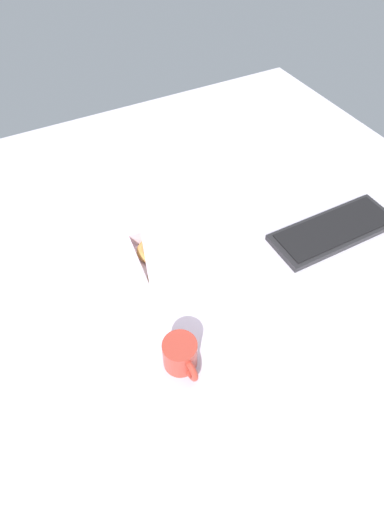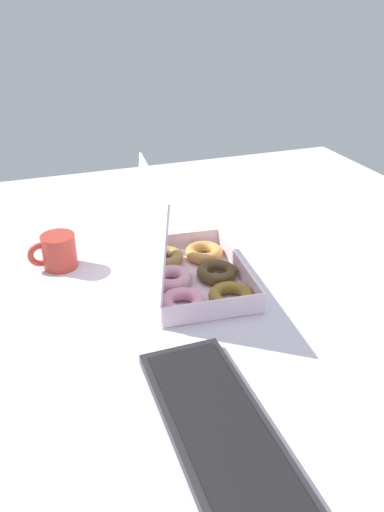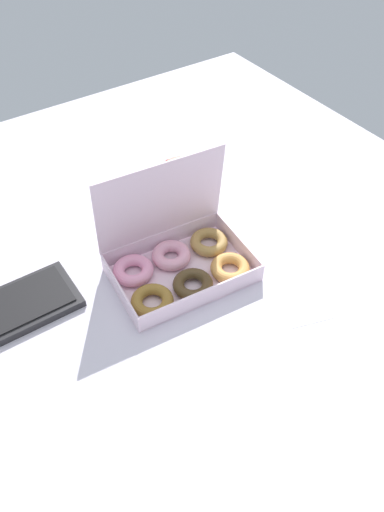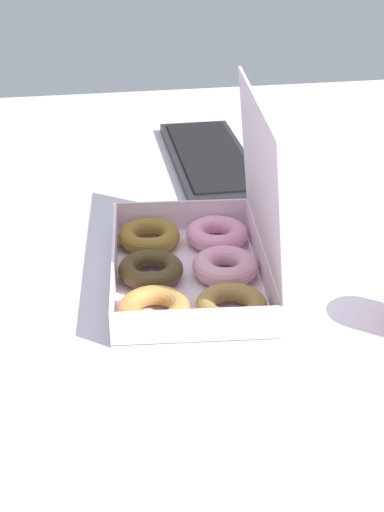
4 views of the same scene
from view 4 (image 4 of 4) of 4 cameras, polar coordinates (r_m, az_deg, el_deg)
ground_plane at (r=107.45cm, az=-0.04°, el=-0.86°), size 180.00×180.00×2.00cm
donut_box at (r=100.92cm, az=0.41°, el=-0.11°), size 34.23×24.99×26.40cm
keyboard at (r=141.84cm, az=1.45°, el=7.80°), size 40.34×14.77×2.20cm
paper_napkin at (r=87.73cm, az=-13.97°, el=-8.81°), size 12.82×11.77×0.15cm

